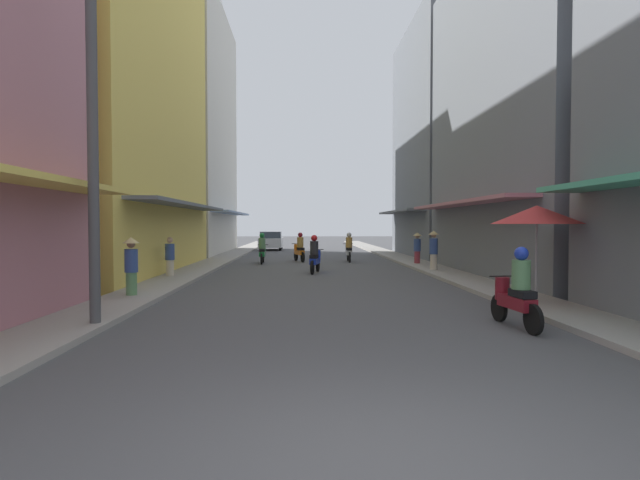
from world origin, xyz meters
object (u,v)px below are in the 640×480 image
Objects in this scene: pedestrian_crossing at (417,247)px; pedestrian_midway at (131,264)px; vendor_umbrella at (537,215)px; pedestrian_foreground at (434,249)px; motorbike_green at (262,250)px; pedestrian_far at (170,258)px; motorbike_blue at (315,256)px; motorbike_maroon at (516,292)px; utility_pole at (93,124)px; motorbike_orange at (299,249)px; parked_car at (271,241)px; motorbike_silver at (349,249)px.

pedestrian_midway reaches higher than pedestrian_crossing.
pedestrian_foreground is at bearing 91.41° from vendor_umbrella.
motorbike_green is 1.09× the size of pedestrian_midway.
motorbike_blue is at bearing 19.88° from pedestrian_far.
pedestrian_foreground reaches higher than motorbike_blue.
utility_pole is at bearing 178.33° from motorbike_maroon.
pedestrian_crossing is 14.50m from pedestrian_midway.
pedestrian_far is (-2.82, -6.99, 0.06)m from motorbike_green.
motorbike_orange is 6.44m from pedestrian_crossing.
motorbike_orange is 1.00× the size of pedestrian_foreground.
motorbike_blue is at bearing 108.27° from motorbike_maroon.
parked_car is 2.54× the size of pedestrian_crossing.
utility_pole is at bearing -124.25° from pedestrian_crossing.
motorbike_orange is at bearing 111.54° from vendor_umbrella.
pedestrian_crossing reaches higher than motorbike_maroon.
pedestrian_far is 0.20× the size of utility_pole.
pedestrian_far is (-4.72, -8.29, 0.06)m from motorbike_orange.
motorbike_silver is at bearing 47.50° from pedestrian_far.
pedestrian_crossing is at bearing 55.75° from utility_pole.
motorbike_orange is 2.30m from motorbike_green.
motorbike_maroon is 0.24× the size of utility_pole.
motorbike_maroon reaches higher than parked_car.
motorbike_orange is 0.43× the size of parked_car.
pedestrian_midway reaches higher than motorbike_blue.
utility_pole is (-9.56, -14.05, 2.99)m from pedestrian_crossing.
parked_car is 29.42m from utility_pole.
motorbike_orange is at bearing 103.91° from motorbike_maroon.
pedestrian_midway is 10.43m from vendor_umbrella.
pedestrian_crossing is (7.64, -1.59, 0.21)m from motorbike_green.
pedestrian_foreground is (5.62, -6.31, 0.28)m from motorbike_orange.
parked_car is 2.66× the size of pedestrian_far.
utility_pole is (0.59, -3.70, 2.97)m from pedestrian_midway.
motorbike_orange is 0.98× the size of motorbike_blue.
pedestrian_crossing is 0.93× the size of pedestrian_foreground.
motorbike_green is 12.20m from pedestrian_midway.
vendor_umbrella reaches higher than pedestrian_far.
pedestrian_midway is (-5.08, -6.89, 0.23)m from motorbike_blue.
utility_pole is (-9.64, -2.18, 1.67)m from vendor_umbrella.
pedestrian_far is at bearing -152.70° from pedestrian_crossing.
pedestrian_far is at bearing -132.50° from motorbike_silver.
pedestrian_foreground is at bearing -64.11° from motorbike_silver.
motorbike_orange is 1.05× the size of pedestrian_midway.
motorbike_orange and motorbike_maroon have the same top height.
pedestrian_far is at bearing -160.12° from motorbike_blue.
motorbike_silver is at bearing 61.45° from pedestrian_midway.
motorbike_green is 13.58m from parked_car.
pedestrian_crossing reaches higher than motorbike_green.
vendor_umbrella is (8.11, -27.04, 1.49)m from parked_car.
motorbike_silver and motorbike_maroon have the same top height.
pedestrian_midway is 0.68× the size of vendor_umbrella.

